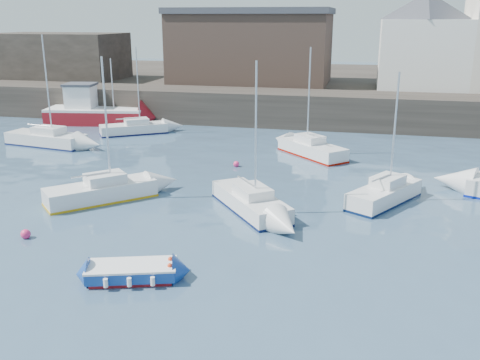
% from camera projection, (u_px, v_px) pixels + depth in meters
% --- Properties ---
extents(water, '(220.00, 220.00, 0.00)m').
position_uv_depth(water, '(152.00, 336.00, 16.56)').
color(water, '#2D4760').
rests_on(water, ground).
extents(quay_wall, '(90.00, 5.00, 3.00)m').
position_uv_depth(quay_wall, '(298.00, 109.00, 48.72)').
color(quay_wall, '#28231E').
rests_on(quay_wall, ground).
extents(land_strip, '(90.00, 32.00, 2.80)m').
position_uv_depth(land_strip, '(316.00, 86.00, 65.51)').
color(land_strip, '#28231E').
rests_on(land_strip, ground).
extents(bldg_east_d, '(11.14, 11.14, 8.95)m').
position_uv_depth(bldg_east_d, '(424.00, 41.00, 50.66)').
color(bldg_east_d, white).
rests_on(bldg_east_d, land_strip).
extents(warehouse, '(16.40, 10.40, 7.60)m').
position_uv_depth(warehouse, '(252.00, 46.00, 55.99)').
color(warehouse, '#3D2D26').
rests_on(warehouse, land_strip).
extents(bldg_west, '(14.00, 8.00, 5.00)m').
position_uv_depth(bldg_west, '(59.00, 56.00, 60.25)').
color(bldg_west, '#353028').
rests_on(bldg_west, land_strip).
extents(blue_dinghy, '(3.60, 2.38, 0.63)m').
position_uv_depth(blue_dinghy, '(132.00, 271.00, 19.99)').
color(blue_dinghy, maroon).
rests_on(blue_dinghy, ground).
extents(fishing_boat, '(9.38, 4.80, 5.92)m').
position_uv_depth(fishing_boat, '(93.00, 111.00, 49.58)').
color(fishing_boat, maroon).
rests_on(fishing_boat, ground).
extents(sailboat_a, '(5.44, 5.44, 7.58)m').
position_uv_depth(sailboat_a, '(101.00, 191.00, 28.66)').
color(sailboat_a, silver).
rests_on(sailboat_a, ground).
extents(sailboat_b, '(5.06, 5.80, 7.55)m').
position_uv_depth(sailboat_b, '(251.00, 201.00, 27.20)').
color(sailboat_b, silver).
rests_on(sailboat_b, ground).
extents(sailboat_c, '(4.10, 5.32, 6.85)m').
position_uv_depth(sailboat_c, '(385.00, 194.00, 28.30)').
color(sailboat_c, silver).
rests_on(sailboat_c, ground).
extents(sailboat_e, '(6.69, 3.06, 8.29)m').
position_uv_depth(sailboat_e, '(47.00, 139.00, 41.04)').
color(sailboat_e, silver).
rests_on(sailboat_e, ground).
extents(sailboat_f, '(5.39, 5.42, 7.53)m').
position_uv_depth(sailboat_f, '(312.00, 149.00, 37.99)').
color(sailboat_f, silver).
rests_on(sailboat_f, ground).
extents(sailboat_h, '(5.62, 4.60, 7.18)m').
position_uv_depth(sailboat_h, '(134.00, 128.00, 45.27)').
color(sailboat_h, silver).
rests_on(sailboat_h, ground).
extents(buoy_near, '(0.44, 0.44, 0.44)m').
position_uv_depth(buoy_near, '(26.00, 238.00, 23.89)').
color(buoy_near, '#E82A67').
rests_on(buoy_near, ground).
extents(buoy_mid, '(0.44, 0.44, 0.44)m').
position_uv_depth(buoy_mid, '(288.00, 223.00, 25.70)').
color(buoy_mid, '#E82A67').
rests_on(buoy_mid, ground).
extents(buoy_far, '(0.39, 0.39, 0.39)m').
position_uv_depth(buoy_far, '(236.00, 167.00, 35.36)').
color(buoy_far, '#E82A67').
rests_on(buoy_far, ground).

